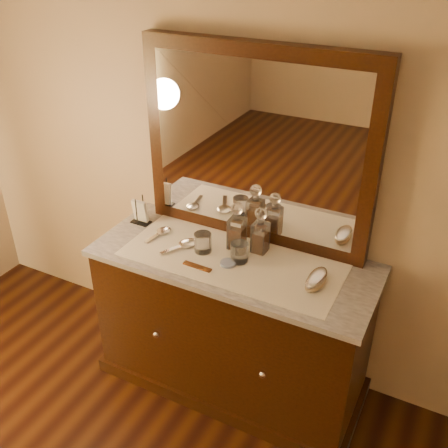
{
  "coord_description": "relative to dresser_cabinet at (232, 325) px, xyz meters",
  "views": [
    {
      "loc": [
        0.93,
        0.04,
        2.3
      ],
      "look_at": [
        0.0,
        1.85,
        1.1
      ],
      "focal_mm": 41.28,
      "sensor_mm": 36.0,
      "label": 1
    }
  ],
  "objects": [
    {
      "name": "dresser_cabinet",
      "position": [
        0.0,
        0.0,
        0.0
      ],
      "size": [
        1.4,
        0.55,
        0.82
      ],
      "primitive_type": "cube",
      "color": "black",
      "rests_on": "floor"
    },
    {
      "name": "dresser_plinth",
      "position": [
        0.0,
        0.0,
        -0.37
      ],
      "size": [
        1.46,
        0.59,
        0.08
      ],
      "primitive_type": "cube",
      "color": "black",
      "rests_on": "floor"
    },
    {
      "name": "knob_left",
      "position": [
        -0.3,
        -0.28,
        0.04
      ],
      "size": [
        0.04,
        0.04,
        0.04
      ],
      "primitive_type": "sphere",
      "color": "silver",
      "rests_on": "dresser_cabinet"
    },
    {
      "name": "knob_right",
      "position": [
        0.3,
        -0.28,
        0.04
      ],
      "size": [
        0.04,
        0.04,
        0.04
      ],
      "primitive_type": "sphere",
      "color": "silver",
      "rests_on": "dresser_cabinet"
    },
    {
      "name": "marble_top",
      "position": [
        0.0,
        0.0,
        0.42
      ],
      "size": [
        1.44,
        0.59,
        0.03
      ],
      "primitive_type": "cube",
      "color": "silver",
      "rests_on": "dresser_cabinet"
    },
    {
      "name": "mirror_frame",
      "position": [
        0.0,
        0.25,
        0.94
      ],
      "size": [
        1.2,
        0.08,
        1.0
      ],
      "primitive_type": "cube",
      "color": "black",
      "rests_on": "marble_top"
    },
    {
      "name": "mirror_glass",
      "position": [
        0.0,
        0.21,
        0.94
      ],
      "size": [
        1.06,
        0.01,
        0.86
      ],
      "primitive_type": "cube",
      "color": "white",
      "rests_on": "marble_top"
    },
    {
      "name": "lace_runner",
      "position": [
        0.0,
        -0.02,
        0.44
      ],
      "size": [
        1.1,
        0.45,
        0.0
      ],
      "primitive_type": "cube",
      "color": "white",
      "rests_on": "marble_top"
    },
    {
      "name": "pin_dish",
      "position": [
        0.0,
        -0.07,
        0.45
      ],
      "size": [
        0.1,
        0.1,
        0.01
      ],
      "primitive_type": "cylinder",
      "rotation": [
        0.0,
        0.0,
        -0.28
      ],
      "color": "silver",
      "rests_on": "lace_runner"
    },
    {
      "name": "comb",
      "position": [
        -0.12,
        -0.15,
        0.45
      ],
      "size": [
        0.15,
        0.03,
        0.01
      ],
      "primitive_type": "cube",
      "rotation": [
        0.0,
        0.0,
        -0.04
      ],
      "color": "#653112",
      "rests_on": "lace_runner"
    },
    {
      "name": "napkin_rack",
      "position": [
        -0.62,
        0.08,
        0.5
      ],
      "size": [
        0.11,
        0.07,
        0.16
      ],
      "color": "black",
      "rests_on": "marble_top"
    },
    {
      "name": "decanter_left",
      "position": [
        -0.03,
        0.09,
        0.54
      ],
      "size": [
        0.08,
        0.08,
        0.26
      ],
      "color": "#9C5216",
      "rests_on": "lace_runner"
    },
    {
      "name": "decanter_right",
      "position": [
        0.09,
        0.11,
        0.54
      ],
      "size": [
        0.08,
        0.08,
        0.25
      ],
      "color": "#9C5216",
      "rests_on": "lace_runner"
    },
    {
      "name": "brush_near",
      "position": [
        0.43,
        -0.04,
        0.46
      ],
      "size": [
        0.07,
        0.15,
        0.04
      ],
      "color": "tan",
      "rests_on": "lace_runner"
    },
    {
      "name": "brush_far",
      "position": [
        0.44,
        -0.01,
        0.47
      ],
      "size": [
        0.08,
        0.18,
        0.05
      ],
      "color": "tan",
      "rests_on": "lace_runner"
    },
    {
      "name": "hand_mirror_outer",
      "position": [
        -0.45,
        0.03,
        0.45
      ],
      "size": [
        0.09,
        0.19,
        0.02
      ],
      "color": "silver",
      "rests_on": "lace_runner"
    },
    {
      "name": "hand_mirror_inner",
      "position": [
        -0.27,
        -0.02,
        0.45
      ],
      "size": [
        0.15,
        0.22,
        0.02
      ],
      "color": "silver",
      "rests_on": "lace_runner"
    },
    {
      "name": "tumblers",
      "position": [
        -0.06,
        -0.01,
        0.49
      ],
      "size": [
        0.29,
        0.09,
        0.1
      ],
      "color": "white",
      "rests_on": "lace_runner"
    }
  ]
}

